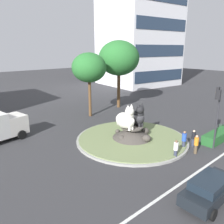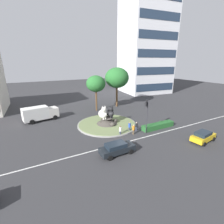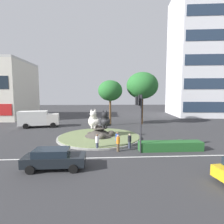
# 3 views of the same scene
# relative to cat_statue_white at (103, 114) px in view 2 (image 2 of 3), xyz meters

# --- Properties ---
(ground_plane) EXTENTS (160.00, 160.00, 0.00)m
(ground_plane) POSITION_rel_cat_statue_white_xyz_m (0.76, -0.08, -2.26)
(ground_plane) COLOR #333335
(lane_centreline) EXTENTS (112.00, 0.20, 0.01)m
(lane_centreline) POSITION_rel_cat_statue_white_xyz_m (0.76, -7.47, -2.26)
(lane_centreline) COLOR silver
(lane_centreline) RESTS_ON ground
(roundabout_island) EXTENTS (10.82, 10.82, 1.37)m
(roundabout_island) POSITION_rel_cat_statue_white_xyz_m (0.78, -0.10, -1.88)
(roundabout_island) COLOR gray
(roundabout_island) RESTS_ON ground
(cat_statue_white) EXTENTS (1.47, 2.39, 2.44)m
(cat_statue_white) POSITION_rel_cat_statue_white_xyz_m (0.00, 0.00, 0.00)
(cat_statue_white) COLOR silver
(cat_statue_white) RESTS_ON roundabout_island
(cat_statue_black) EXTENTS (1.62, 2.28, 2.30)m
(cat_statue_black) POSITION_rel_cat_statue_white_xyz_m (1.53, -0.00, -0.05)
(cat_statue_black) COLOR black
(cat_statue_black) RESTS_ON roundabout_island
(traffic_light_mast) EXTENTS (0.71, 0.61, 5.58)m
(traffic_light_mast) POSITION_rel_cat_statue_white_xyz_m (4.68, -6.29, 1.80)
(traffic_light_mast) COLOR #2D2D33
(traffic_light_mast) RESTS_ON ground
(office_tower) EXTENTS (17.50, 17.10, 33.03)m
(office_tower) POSITION_rel_cat_statue_white_xyz_m (28.75, 24.67, 14.25)
(office_tower) COLOR silver
(office_tower) RESTS_ON ground
(clipped_hedge_strip) EXTENTS (6.36, 1.20, 0.90)m
(clipped_hedge_strip) POSITION_rel_cat_statue_white_xyz_m (7.95, -5.76, -1.81)
(clipped_hedge_strip) COLOR #235B28
(clipped_hedge_strip) RESTS_ON ground
(broadleaf_tree_behind_island) EXTENTS (4.40, 4.40, 8.25)m
(broadleaf_tree_behind_island) POSITION_rel_cat_statue_white_xyz_m (2.63, 9.32, 4.09)
(broadleaf_tree_behind_island) COLOR brown
(broadleaf_tree_behind_island) RESTS_ON ground
(second_tree_near_tower) EXTENTS (5.93, 5.93, 9.88)m
(second_tree_near_tower) POSITION_rel_cat_statue_white_xyz_m (8.75, 10.34, 5.07)
(second_tree_near_tower) COLOR brown
(second_tree_near_tower) RESTS_ON ground
(pedestrian_blue_shirt) EXTENTS (0.40, 0.40, 1.70)m
(pedestrian_blue_shirt) POSITION_rel_cat_statue_white_xyz_m (2.72, -4.61, -1.37)
(pedestrian_blue_shirt) COLOR #33384C
(pedestrian_blue_shirt) RESTS_ON ground
(pedestrian_white_shirt) EXTENTS (0.37, 0.37, 1.60)m
(pedestrian_white_shirt) POSITION_rel_cat_statue_white_xyz_m (0.61, -5.15, -1.43)
(pedestrian_white_shirt) COLOR #33384C
(pedestrian_white_shirt) RESTS_ON ground
(pedestrian_orange_shirt) EXTENTS (0.36, 0.36, 1.68)m
(pedestrian_orange_shirt) POSITION_rel_cat_statue_white_xyz_m (2.68, -5.79, -1.38)
(pedestrian_orange_shirt) COLOR brown
(pedestrian_orange_shirt) RESTS_ON ground
(pedestrian_black_shirt) EXTENTS (0.38, 0.38, 1.54)m
(pedestrian_black_shirt) POSITION_rel_cat_statue_white_xyz_m (3.97, -4.82, -1.46)
(pedestrian_black_shirt) COLOR #33384C
(pedestrian_black_shirt) RESTS_ON ground
(sedan_on_far_lane) EXTENTS (4.27, 2.38, 1.55)m
(sedan_on_far_lane) POSITION_rel_cat_statue_white_xyz_m (10.25, -12.51, -1.45)
(sedan_on_far_lane) COLOR gold
(sedan_on_far_lane) RESTS_ON ground
(parked_car_right) EXTENTS (4.54, 1.97, 1.53)m
(parked_car_right) POSITION_rel_cat_statue_white_xyz_m (-2.51, -9.55, -1.45)
(parked_car_right) COLOR black
(parked_car_right) RESTS_ON ground
(delivery_box_truck) EXTENTS (6.78, 3.42, 2.83)m
(delivery_box_truck) POSITION_rel_cat_statue_white_xyz_m (-9.89, 8.06, -0.72)
(delivery_box_truck) COLOR silver
(delivery_box_truck) RESTS_ON ground
(litter_bin) EXTENTS (0.56, 0.56, 0.90)m
(litter_bin) POSITION_rel_cat_statue_white_xyz_m (9.34, -5.02, -1.81)
(litter_bin) COLOR #2D4233
(litter_bin) RESTS_ON ground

